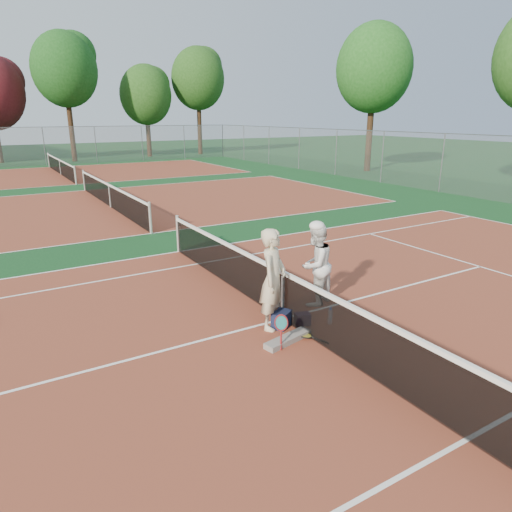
{
  "coord_description": "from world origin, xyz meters",
  "views": [
    {
      "loc": [
        -4.72,
        -6.84,
        3.89
      ],
      "look_at": [
        0.0,
        1.02,
        1.05
      ],
      "focal_mm": 32.0,
      "sensor_mm": 36.0,
      "label": 1
    }
  ],
  "objects_px": {
    "net_main": "(283,295)",
    "sports_bag_navy": "(282,319)",
    "player_a": "(273,279)",
    "racket_black_held": "(318,298)",
    "player_b": "(315,265)",
    "sports_bag_purple": "(302,319)",
    "racket_spare": "(305,336)",
    "racket_red": "(281,331)",
    "water_bottle": "(330,317)"
  },
  "relations": [
    {
      "from": "racket_red",
      "to": "racket_black_held",
      "type": "xyz_separation_m",
      "value": [
        1.54,
        0.9,
        -0.03
      ]
    },
    {
      "from": "net_main",
      "to": "sports_bag_navy",
      "type": "bearing_deg",
      "value": -126.72
    },
    {
      "from": "player_a",
      "to": "racket_red",
      "type": "distance_m",
      "value": 1.04
    },
    {
      "from": "racket_black_held",
      "to": "water_bottle",
      "type": "xyz_separation_m",
      "value": [
        -0.21,
        -0.64,
        -0.11
      ]
    },
    {
      "from": "racket_black_held",
      "to": "racket_spare",
      "type": "height_order",
      "value": "racket_black_held"
    },
    {
      "from": "racket_spare",
      "to": "water_bottle",
      "type": "height_order",
      "value": "water_bottle"
    },
    {
      "from": "racket_red",
      "to": "water_bottle",
      "type": "distance_m",
      "value": 1.36
    },
    {
      "from": "net_main",
      "to": "water_bottle",
      "type": "height_order",
      "value": "net_main"
    },
    {
      "from": "player_a",
      "to": "racket_black_held",
      "type": "distance_m",
      "value": 1.44
    },
    {
      "from": "racket_black_held",
      "to": "water_bottle",
      "type": "distance_m",
      "value": 0.68
    },
    {
      "from": "player_a",
      "to": "water_bottle",
      "type": "relative_size",
      "value": 6.46
    },
    {
      "from": "player_b",
      "to": "racket_black_held",
      "type": "relative_size",
      "value": 3.32
    },
    {
      "from": "net_main",
      "to": "player_a",
      "type": "xyz_separation_m",
      "value": [
        -0.35,
        -0.18,
        0.46
      ]
    },
    {
      "from": "net_main",
      "to": "sports_bag_purple",
      "type": "distance_m",
      "value": 0.59
    },
    {
      "from": "player_b",
      "to": "water_bottle",
      "type": "xyz_separation_m",
      "value": [
        -0.35,
        -0.96,
        -0.73
      ]
    },
    {
      "from": "sports_bag_purple",
      "to": "player_a",
      "type": "bearing_deg",
      "value": 158.55
    },
    {
      "from": "racket_spare",
      "to": "water_bottle",
      "type": "xyz_separation_m",
      "value": [
        0.77,
        0.22,
        0.11
      ]
    },
    {
      "from": "racket_black_held",
      "to": "sports_bag_purple",
      "type": "xyz_separation_m",
      "value": [
        -0.69,
        -0.39,
        -0.15
      ]
    },
    {
      "from": "player_b",
      "to": "sports_bag_navy",
      "type": "xyz_separation_m",
      "value": [
        -1.24,
        -0.58,
        -0.72
      ]
    },
    {
      "from": "net_main",
      "to": "racket_spare",
      "type": "bearing_deg",
      "value": -95.81
    },
    {
      "from": "sports_bag_purple",
      "to": "racket_red",
      "type": "bearing_deg",
      "value": -148.89
    },
    {
      "from": "net_main",
      "to": "sports_bag_navy",
      "type": "distance_m",
      "value": 0.49
    },
    {
      "from": "player_a",
      "to": "water_bottle",
      "type": "xyz_separation_m",
      "value": [
        1.03,
        -0.46,
        -0.82
      ]
    },
    {
      "from": "net_main",
      "to": "sports_bag_purple",
      "type": "height_order",
      "value": "net_main"
    },
    {
      "from": "water_bottle",
      "to": "sports_bag_navy",
      "type": "bearing_deg",
      "value": 157.18
    },
    {
      "from": "racket_black_held",
      "to": "racket_spare",
      "type": "relative_size",
      "value": 0.88
    },
    {
      "from": "net_main",
      "to": "racket_red",
      "type": "xyz_separation_m",
      "value": [
        -0.64,
        -0.91,
        -0.22
      ]
    },
    {
      "from": "player_b",
      "to": "sports_bag_purple",
      "type": "xyz_separation_m",
      "value": [
        -0.83,
        -0.71,
        -0.76
      ]
    },
    {
      "from": "net_main",
      "to": "player_b",
      "type": "distance_m",
      "value": 1.14
    },
    {
      "from": "racket_black_held",
      "to": "racket_spare",
      "type": "distance_m",
      "value": 1.33
    },
    {
      "from": "player_a",
      "to": "racket_red",
      "type": "relative_size",
      "value": 3.33
    },
    {
      "from": "racket_red",
      "to": "racket_black_held",
      "type": "height_order",
      "value": "racket_red"
    },
    {
      "from": "racket_spare",
      "to": "player_a",
      "type": "bearing_deg",
      "value": -7.03
    },
    {
      "from": "player_b",
      "to": "sports_bag_purple",
      "type": "height_order",
      "value": "player_b"
    },
    {
      "from": "net_main",
      "to": "racket_black_held",
      "type": "bearing_deg",
      "value": -0.14
    },
    {
      "from": "sports_bag_purple",
      "to": "player_b",
      "type": "bearing_deg",
      "value": 40.37
    },
    {
      "from": "racket_red",
      "to": "player_b",
      "type": "bearing_deg",
      "value": -19.96
    },
    {
      "from": "player_a",
      "to": "racket_black_held",
      "type": "xyz_separation_m",
      "value": [
        1.25,
        0.18,
        -0.7
      ]
    },
    {
      "from": "racket_red",
      "to": "net_main",
      "type": "bearing_deg",
      "value": -1.34
    },
    {
      "from": "racket_red",
      "to": "racket_spare",
      "type": "distance_m",
      "value": 0.61
    },
    {
      "from": "net_main",
      "to": "racket_spare",
      "type": "xyz_separation_m",
      "value": [
        -0.09,
        -0.87,
        -0.47
      ]
    },
    {
      "from": "racket_spare",
      "to": "player_b",
      "type": "bearing_deg",
      "value": -71.56
    },
    {
      "from": "racket_red",
      "to": "sports_bag_purple",
      "type": "height_order",
      "value": "racket_red"
    },
    {
      "from": "sports_bag_navy",
      "to": "racket_spare",
      "type": "bearing_deg",
      "value": -79.18
    },
    {
      "from": "net_main",
      "to": "sports_bag_navy",
      "type": "xyz_separation_m",
      "value": [
        -0.2,
        -0.27,
        -0.35
      ]
    },
    {
      "from": "sports_bag_purple",
      "to": "net_main",
      "type": "bearing_deg",
      "value": 117.0
    },
    {
      "from": "racket_red",
      "to": "racket_black_held",
      "type": "relative_size",
      "value": 1.1
    },
    {
      "from": "racket_black_held",
      "to": "player_a",
      "type": "bearing_deg",
      "value": -18.87
    },
    {
      "from": "racket_black_held",
      "to": "racket_spare",
      "type": "xyz_separation_m",
      "value": [
        -0.98,
        -0.86,
        -0.22
      ]
    },
    {
      "from": "net_main",
      "to": "sports_bag_navy",
      "type": "relative_size",
      "value": 27.77
    }
  ]
}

